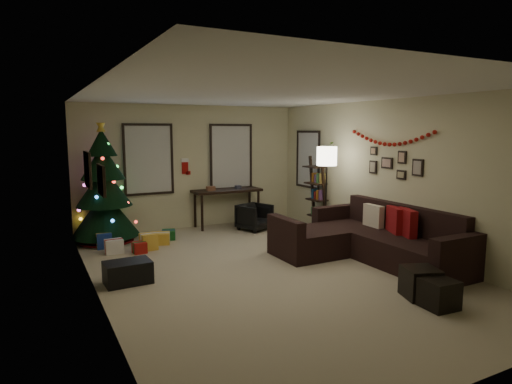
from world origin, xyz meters
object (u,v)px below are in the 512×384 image
sofa (368,241)px  desk (227,194)px  christmas_tree (104,191)px  desk_chair (254,217)px  bookshelf (317,195)px

sofa → desk: size_ratio=1.90×
sofa → christmas_tree: bearing=139.0°
desk → christmas_tree: bearing=-176.3°
desk → desk_chair: desk is taller
christmas_tree → bookshelf: bearing=-14.6°
desk → desk_chair: 0.87m
christmas_tree → desk_chair: bearing=-8.9°
desk → bookshelf: (1.57, -1.28, 0.04)m
desk → sofa: bearing=-72.5°
christmas_tree → desk: bearing=3.7°
bookshelf → desk: bearing=140.8°
christmas_tree → sofa: 5.02m
christmas_tree → desk_chair: christmas_tree is taller
sofa → desk: (-1.08, 3.44, 0.44)m
sofa → desk_chair: bearing=104.5°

